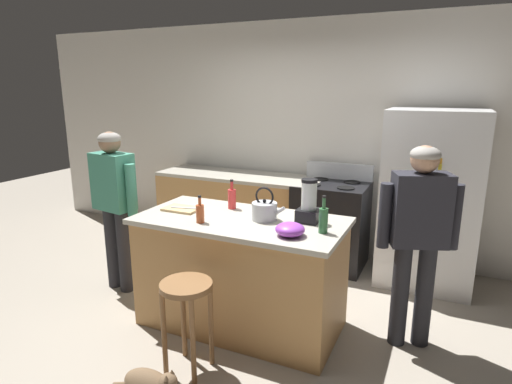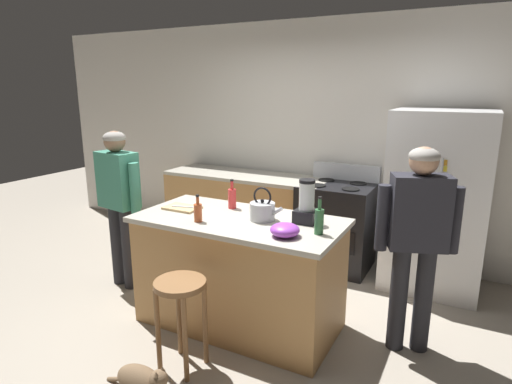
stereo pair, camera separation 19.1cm
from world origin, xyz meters
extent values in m
plane|color=#9E9384|center=(0.00, 0.00, 0.00)|extent=(14.00, 14.00, 0.00)
cube|color=silver|center=(0.00, 1.95, 1.35)|extent=(8.00, 0.10, 2.70)
cube|color=#B7844C|center=(0.00, 0.00, 0.45)|extent=(1.61, 0.78, 0.89)
cube|color=#B2AD9E|center=(0.00, 0.00, 0.91)|extent=(1.67, 0.84, 0.04)
cube|color=#B7844C|center=(-0.80, 1.55, 0.45)|extent=(2.00, 0.64, 0.89)
cube|color=#B2AD9E|center=(-0.80, 1.55, 0.91)|extent=(2.00, 0.64, 0.04)
cube|color=silver|center=(1.34, 1.50, 0.88)|extent=(0.90, 0.70, 1.75)
cylinder|color=#B7BABF|center=(1.30, 1.13, 0.96)|extent=(0.02, 0.02, 0.79)
cylinder|color=#B7BABF|center=(1.38, 1.13, 0.96)|extent=(0.02, 0.02, 0.79)
cube|color=orange|center=(1.39, 1.15, 1.32)|extent=(0.05, 0.01, 0.05)
cube|color=#3FB259|center=(1.23, 1.15, 1.28)|extent=(0.05, 0.01, 0.05)
cube|color=#3FB259|center=(1.13, 1.15, 1.18)|extent=(0.05, 0.01, 0.05)
cube|color=yellow|center=(1.39, 1.15, 1.27)|extent=(0.05, 0.01, 0.05)
cube|color=yellow|center=(1.21, 1.15, 1.29)|extent=(0.05, 0.01, 0.05)
cube|color=black|center=(0.35, 1.52, 0.47)|extent=(0.76, 0.64, 0.93)
cube|color=black|center=(0.35, 1.20, 0.42)|extent=(0.60, 0.01, 0.24)
cube|color=#B7BABF|center=(0.35, 1.81, 1.02)|extent=(0.76, 0.06, 0.18)
cylinder|color=black|center=(0.17, 1.37, 0.94)|extent=(0.18, 0.18, 0.01)
cylinder|color=black|center=(0.53, 1.37, 0.94)|extent=(0.18, 0.18, 0.01)
cylinder|color=black|center=(0.17, 1.67, 0.94)|extent=(0.18, 0.18, 0.01)
cylinder|color=black|center=(0.53, 1.67, 0.94)|extent=(0.18, 0.18, 0.01)
cylinder|color=#26262B|center=(-1.47, 0.09, 0.41)|extent=(0.15, 0.15, 0.82)
cylinder|color=#26262B|center=(-1.29, 0.07, 0.41)|extent=(0.15, 0.15, 0.82)
cube|color=#3F8C72|center=(-1.38, 0.08, 1.09)|extent=(0.43, 0.28, 0.54)
cylinder|color=#3F8C72|center=(-1.63, 0.12, 1.04)|extent=(0.10, 0.10, 0.48)
cylinder|color=#3F8C72|center=(-1.14, 0.04, 1.04)|extent=(0.10, 0.10, 0.48)
sphere|color=#8C664C|center=(-1.38, 0.08, 1.46)|extent=(0.23, 0.23, 0.20)
ellipsoid|color=gray|center=(-1.38, 0.08, 1.49)|extent=(0.24, 0.24, 0.12)
cylinder|color=#26262B|center=(1.40, 0.33, 0.41)|extent=(0.17, 0.17, 0.82)
cylinder|color=#26262B|center=(1.23, 0.26, 0.41)|extent=(0.17, 0.17, 0.82)
cube|color=#26262D|center=(1.32, 0.29, 1.09)|extent=(0.45, 0.35, 0.54)
cylinder|color=#26262D|center=(1.55, 0.38, 1.04)|extent=(0.12, 0.12, 0.49)
cylinder|color=#26262D|center=(1.08, 0.20, 1.04)|extent=(0.12, 0.12, 0.49)
sphere|color=tan|center=(1.32, 0.29, 1.46)|extent=(0.26, 0.26, 0.20)
ellipsoid|color=gray|center=(1.32, 0.29, 1.50)|extent=(0.27, 0.27, 0.12)
cylinder|color=brown|center=(-0.06, -0.70, 0.65)|extent=(0.36, 0.36, 0.04)
cylinder|color=brown|center=(-0.18, -0.81, 0.31)|extent=(0.04, 0.04, 0.63)
cylinder|color=brown|center=(0.05, -0.81, 0.31)|extent=(0.04, 0.04, 0.63)
cylinder|color=brown|center=(-0.18, -0.58, 0.31)|extent=(0.04, 0.04, 0.63)
cylinder|color=brown|center=(0.05, -0.58, 0.31)|extent=(0.04, 0.04, 0.63)
ellipsoid|color=brown|center=(-0.13, -1.06, 0.10)|extent=(0.36, 0.18, 0.20)
sphere|color=brown|center=(0.03, -1.06, 0.17)|extent=(0.12, 0.12, 0.12)
cone|color=brown|center=(0.04, -1.09, 0.23)|extent=(0.04, 0.04, 0.03)
cone|color=brown|center=(0.04, -1.03, 0.23)|extent=(0.04, 0.04, 0.03)
cylinder|color=brown|center=(-0.33, -1.06, 0.04)|extent=(0.20, 0.03, 0.10)
cube|color=black|center=(0.52, 0.15, 0.98)|extent=(0.17, 0.17, 0.10)
cylinder|color=silver|center=(0.52, 0.15, 1.14)|extent=(0.12, 0.12, 0.22)
cylinder|color=black|center=(0.52, 0.15, 1.26)|extent=(0.12, 0.12, 0.02)
cylinder|color=#2D6638|center=(0.70, -0.06, 1.02)|extent=(0.07, 0.07, 0.18)
cylinder|color=#2D6638|center=(0.70, -0.06, 1.15)|extent=(0.03, 0.03, 0.08)
cylinder|color=black|center=(0.70, -0.06, 1.20)|extent=(0.03, 0.03, 0.02)
cylinder|color=#B24C26|center=(-0.23, -0.22, 1.00)|extent=(0.06, 0.06, 0.14)
cylinder|color=#B24C26|center=(-0.23, -0.22, 1.10)|extent=(0.02, 0.02, 0.06)
cylinder|color=black|center=(-0.23, -0.22, 1.14)|extent=(0.03, 0.03, 0.02)
cylinder|color=red|center=(-0.19, 0.22, 1.02)|extent=(0.07, 0.07, 0.17)
cylinder|color=red|center=(-0.19, 0.22, 1.14)|extent=(0.03, 0.03, 0.07)
cylinder|color=black|center=(-0.19, 0.22, 1.18)|extent=(0.03, 0.03, 0.02)
ellipsoid|color=purple|center=(0.50, -0.21, 0.98)|extent=(0.21, 0.21, 0.09)
cylinder|color=#B7BABF|center=(0.19, 0.05, 1.00)|extent=(0.20, 0.20, 0.14)
sphere|color=black|center=(0.19, 0.05, 1.09)|extent=(0.03, 0.03, 0.03)
cylinder|color=#B7BABF|center=(0.32, 0.05, 1.02)|extent=(0.09, 0.03, 0.08)
torus|color=black|center=(0.19, 0.05, 1.12)|extent=(0.16, 0.02, 0.16)
cube|color=tan|center=(-0.56, 0.00, 0.94)|extent=(0.30, 0.20, 0.02)
cube|color=#B7BABF|center=(-0.54, 0.00, 0.96)|extent=(0.22, 0.08, 0.01)
camera|label=1|loc=(1.48, -2.90, 1.96)|focal=29.88mm
camera|label=2|loc=(1.65, -2.81, 1.96)|focal=29.88mm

